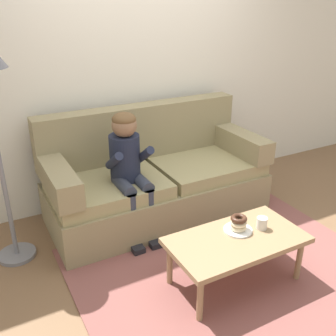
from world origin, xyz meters
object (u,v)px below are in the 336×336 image
couch (155,179)px  coffee_table (236,243)px  mug (262,223)px  toy_controller (238,239)px  donut (238,227)px  person_child (129,164)px

couch → coffee_table: couch is taller
couch → mug: couch is taller
couch → toy_controller: 0.95m
coffee_table → toy_controller: coffee_table is taller
couch → donut: (0.12, -1.13, 0.06)m
couch → mug: size_ratio=22.58×
donut → person_child: bearing=117.2°
person_child → donut: (0.47, -0.91, -0.25)m
couch → coffee_table: (0.06, -1.20, -0.01)m
coffee_table → toy_controller: bearing=49.1°
coffee_table → toy_controller: size_ratio=4.36×
couch → donut: 1.13m
person_child → toy_controller: 1.15m
donut → coffee_table: bearing=-131.5°
couch → person_child: 0.51m
toy_controller → mug: bearing=-135.9°
coffee_table → couch: bearing=92.8°
person_child → mug: bearing=-56.4°
donut → couch: bearing=96.2°
mug → donut: bearing=162.1°
donut → toy_controller: 0.59m
person_child → donut: 1.05m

